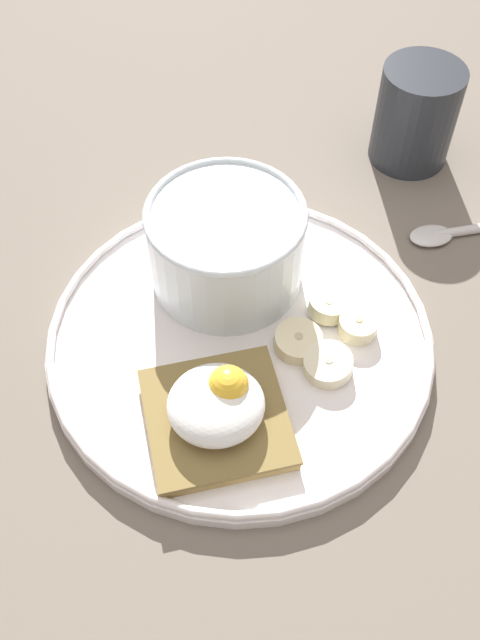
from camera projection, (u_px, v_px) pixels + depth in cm
name	position (u px, v px, depth cm)	size (l,w,h in cm)	color
ground_plane	(240.00, 352.00, 53.44)	(120.00, 120.00, 2.00)	#6D6458
plate	(240.00, 338.00, 52.00)	(28.11, 28.11, 1.60)	white
oatmeal_bowl	(220.00, 245.00, 52.30)	(11.68, 11.68, 7.08)	white
toast_slice	(217.00, 418.00, 47.07)	(9.67, 9.67, 1.16)	olive
poached_egg	(218.00, 402.00, 45.59)	(6.35, 6.16, 3.55)	white
banana_slice_front	(328.00, 365.00, 49.59)	(4.22, 4.16, 1.45)	#F0E9C4
banana_slice_left	(298.00, 341.00, 50.79)	(4.61, 4.65, 1.45)	beige
banana_slice_back	(358.00, 325.00, 51.55)	(3.20, 3.23, 1.49)	beige
banana_slice_right	(328.00, 307.00, 52.61)	(4.19, 4.18, 1.58)	beige
coffee_mug	(416.00, 114.00, 61.60)	(7.00, 7.00, 8.84)	#272B32
spoon	(458.00, 232.00, 58.92)	(11.24, 2.48, 0.80)	silver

